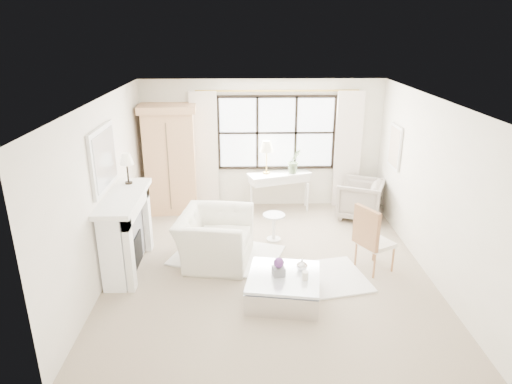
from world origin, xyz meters
TOP-DOWN VIEW (x-y plane):
  - floor at (0.00, 0.00)m, footprint 5.50×5.50m
  - ceiling at (0.00, 0.00)m, footprint 5.50×5.50m
  - wall_back at (0.00, 2.75)m, footprint 5.00×0.00m
  - wall_front at (0.00, -2.75)m, footprint 5.00×0.00m
  - wall_left at (-2.50, 0.00)m, footprint 0.00×5.50m
  - wall_right at (2.50, 0.00)m, footprint 0.00×5.50m
  - window_pane at (0.30, 2.73)m, footprint 2.40×0.02m
  - window_frame at (0.30, 2.72)m, footprint 2.50×0.04m
  - curtain_rod at (0.30, 2.67)m, footprint 3.30×0.04m
  - curtain_left at (-1.20, 2.65)m, footprint 0.55×0.10m
  - curtain_right at (1.80, 2.65)m, footprint 0.55×0.10m
  - fireplace at (-2.27, 0.00)m, footprint 0.58×1.66m
  - mirror_frame at (-2.47, 0.00)m, footprint 0.05×1.15m
  - mirror_glass at (-2.44, 0.00)m, footprint 0.02×1.00m
  - art_frame at (2.47, 1.70)m, footprint 0.04×0.62m
  - art_canvas at (2.45, 1.70)m, footprint 0.01×0.52m
  - mantel_lamp at (-2.27, 0.54)m, footprint 0.22×0.22m
  - armoire at (-1.88, 2.43)m, footprint 1.17×0.78m
  - console_table at (0.35, 2.47)m, footprint 1.38×0.84m
  - console_lamp at (0.08, 2.48)m, footprint 0.28×0.28m
  - orchid_plant at (0.66, 2.48)m, footprint 0.35×0.31m
  - side_table at (0.15, 0.96)m, footprint 0.40×0.40m
  - rug_left at (-0.68, 0.36)m, footprint 2.04×1.73m
  - rug_right at (0.74, -0.45)m, footprint 1.68×1.39m
  - club_armchair at (-0.87, 0.21)m, footprint 1.30×1.44m
  - wingback_chair at (1.96, 1.98)m, footprint 1.12×1.11m
  - french_chair at (1.67, -0.15)m, footprint 0.66×0.65m
  - coffee_table at (0.17, -0.96)m, footprint 1.14×1.14m
  - planter_box at (0.10, -0.94)m, footprint 0.19×0.19m
  - planter_flowers at (0.10, -0.94)m, footprint 0.15×0.15m
  - pillar_candle at (0.46, -1.07)m, footprint 0.09×0.09m
  - coffee_vase at (0.45, -0.80)m, footprint 0.18×0.18m

SIDE VIEW (x-z plane):
  - floor at x=0.00m, z-range 0.00..0.00m
  - rug_right at x=0.74m, z-range 0.00..0.03m
  - rug_left at x=-0.68m, z-range 0.00..0.03m
  - coffee_table at x=0.17m, z-range -0.01..0.37m
  - french_chair at x=1.67m, z-range -0.23..0.85m
  - side_table at x=0.15m, z-range 0.08..0.58m
  - wingback_chair at x=1.96m, z-range 0.00..0.78m
  - console_table at x=0.35m, z-range 0.00..0.80m
  - club_armchair at x=-0.87m, z-range 0.00..0.83m
  - pillar_candle at x=0.46m, z-range 0.38..0.50m
  - planter_box at x=0.10m, z-range 0.38..0.50m
  - coffee_vase at x=0.45m, z-range 0.38..0.55m
  - planter_flowers at x=0.10m, z-range 0.50..0.65m
  - fireplace at x=-2.27m, z-range 0.02..1.28m
  - orchid_plant at x=0.66m, z-range 0.80..1.32m
  - armoire at x=-1.88m, z-range 0.02..2.26m
  - curtain_left at x=-1.20m, z-range 0.00..2.47m
  - curtain_right at x=1.80m, z-range 0.00..2.47m
  - wall_left at x=-2.50m, z-range -1.40..4.10m
  - wall_right at x=2.50m, z-range -1.40..4.10m
  - wall_back at x=0.00m, z-range -1.15..3.85m
  - wall_front at x=0.00m, z-range -1.15..3.85m
  - console_lamp at x=0.08m, z-range 1.01..1.70m
  - art_frame at x=2.47m, z-range 1.14..1.96m
  - art_canvas at x=2.45m, z-range 1.19..1.91m
  - window_pane at x=0.30m, z-range 0.85..2.35m
  - window_frame at x=0.30m, z-range 0.85..2.35m
  - mantel_lamp at x=-2.27m, z-range 1.40..1.91m
  - mirror_frame at x=-2.47m, z-range 1.37..2.31m
  - mirror_glass at x=-2.44m, z-range 1.44..2.24m
  - curtain_rod at x=0.30m, z-range 2.45..2.49m
  - ceiling at x=0.00m, z-range 2.70..2.70m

